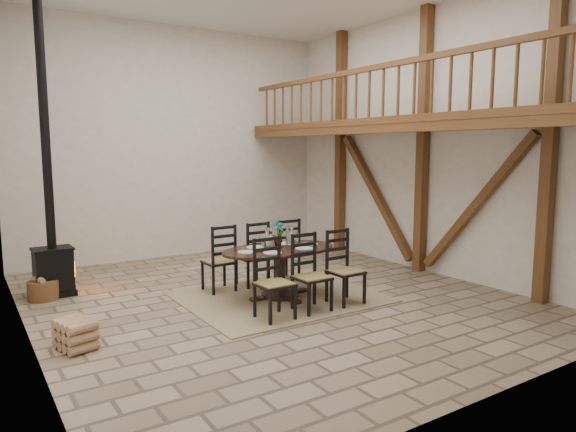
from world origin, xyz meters
TOP-DOWN VIEW (x-y plane):
  - ground at (0.00, 0.00)m, footprint 8.00×8.00m
  - room_shell at (1.19, 0.00)m, footprint 7.02×8.02m
  - rug at (0.11, -0.07)m, footprint 3.00×2.50m
  - dining_table at (0.11, -0.07)m, footprint 1.99×2.21m
  - wood_stove at (-2.91, 2.02)m, footprint 0.63×0.49m
  - log_basket at (-3.10, 1.86)m, footprint 0.46×0.46m
  - log_stack at (-3.07, -0.58)m, footprint 0.48×0.57m

SIDE VIEW (x-z plane):
  - ground at x=0.00m, z-range 0.00..0.00m
  - rug at x=0.11m, z-range 0.00..0.02m
  - log_basket at x=-3.10m, z-range -0.03..0.36m
  - log_stack at x=-3.07m, z-range 0.00..0.37m
  - dining_table at x=0.11m, z-range -0.21..1.05m
  - wood_stove at x=-2.91m, z-range -1.36..3.64m
  - room_shell at x=1.19m, z-range 0.51..5.52m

